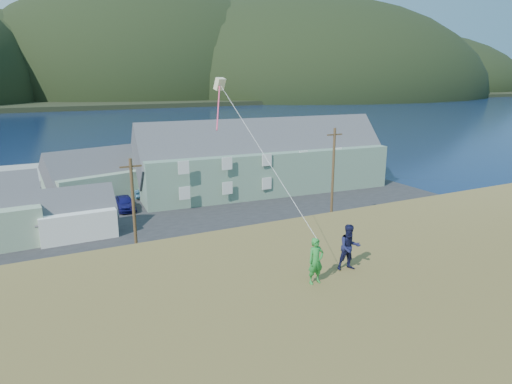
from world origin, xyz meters
TOP-DOWN VIEW (x-y plane):
  - ground at (0.00, 0.00)m, footprint 900.00×900.00m
  - grass_strip at (0.00, -2.00)m, footprint 110.00×8.00m
  - waterfront_lot at (0.00, 17.00)m, footprint 72.00×36.00m
  - wharf at (-6.00, 40.00)m, footprint 26.00×14.00m
  - far_shore at (0.00, 330.00)m, footprint 900.00×320.00m
  - far_hills at (35.59, 279.38)m, footprint 760.00×265.00m
  - lodge at (17.83, 18.34)m, footprint 32.03×11.08m
  - shed_white at (-5.43, 10.99)m, footprint 7.03×4.72m
  - shed_palegreen_far at (-1.85, 23.08)m, footprint 12.27×8.78m
  - utility_poles at (-1.04, 1.50)m, footprint 36.11×0.24m
  - parked_cars at (-9.29, 21.13)m, footprint 25.22×12.63m
  - kite_flyer_green at (-0.02, -19.37)m, footprint 0.62×0.41m
  - kite_flyer_navy at (1.78, -18.97)m, footprint 1.01×0.87m
  - kite_rig at (-0.52, -12.09)m, footprint 0.92×4.08m

SIDE VIEW (x-z plane):
  - ground at x=0.00m, z-range 0.00..0.00m
  - grass_strip at x=0.00m, z-range 0.00..0.10m
  - waterfront_lot at x=0.00m, z-range 0.00..0.12m
  - wharf at x=-6.00m, z-range 0.00..0.90m
  - parked_cars at x=-9.29m, z-range 0.07..1.63m
  - far_shore at x=0.00m, z-range 0.00..2.00m
  - far_hills at x=35.59m, z-range -69.50..73.50m
  - shed_white at x=-5.43m, z-range -0.62..4.90m
  - shed_palegreen_far at x=-1.85m, z-range -0.88..6.58m
  - lodge at x=17.83m, z-range -1.27..9.80m
  - utility_poles at x=-1.04m, z-range -0.29..9.41m
  - kite_flyer_green at x=-0.02m, z-range 7.20..8.89m
  - kite_flyer_navy at x=1.78m, z-range 7.20..8.99m
  - kite_rig at x=-0.52m, z-range 9.21..18.39m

